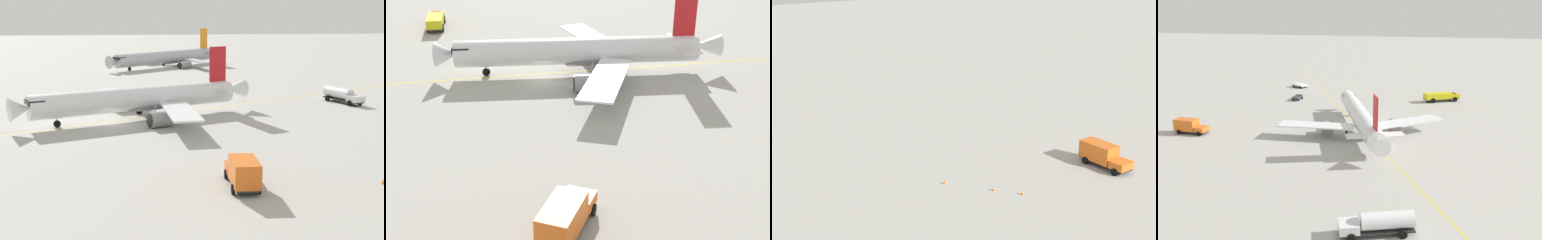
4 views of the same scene
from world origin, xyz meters
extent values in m
cube|color=#232326|center=(-30.35, -13.62, 0.60)|extent=(7.27, 2.45, 0.20)
cube|color=orange|center=(-27.83, -13.72, 1.20)|extent=(2.25, 2.64, 1.00)
cube|color=black|center=(-26.85, -13.75, 1.35)|extent=(0.16, 2.15, 0.56)
cube|color=orange|center=(-31.53, -13.57, 1.90)|extent=(4.93, 2.75, 2.40)
cylinder|color=black|center=(-27.78, -12.43, 0.50)|extent=(1.01, 0.32, 1.00)
cylinder|color=black|center=(-27.88, -15.00, 0.50)|extent=(1.01, 0.32, 1.00)
cylinder|color=black|center=(-32.60, -12.25, 0.50)|extent=(1.01, 0.32, 1.00)
cylinder|color=black|center=(-32.70, -14.81, 0.50)|extent=(1.01, 0.32, 1.00)
cone|color=orange|center=(-31.42, -28.09, 0.28)|extent=(0.36, 0.36, 0.55)
cylinder|color=white|center=(-31.42, -28.09, 0.30)|extent=(0.22, 0.22, 0.06)
cone|color=orange|center=(-34.35, -30.07, 0.28)|extent=(0.36, 0.36, 0.55)
cylinder|color=white|center=(-34.35, -30.07, 0.30)|extent=(0.22, 0.22, 0.06)
cone|color=orange|center=(-39.55, -33.59, 0.28)|extent=(0.36, 0.36, 0.55)
cylinder|color=white|center=(-39.55, -33.59, 0.30)|extent=(0.22, 0.22, 0.06)
camera|label=1|loc=(-80.14, -2.54, 17.46)|focal=49.34mm
camera|label=2|loc=(-59.52, -23.33, 24.10)|focal=45.48mm
camera|label=3|loc=(5.80, -66.54, 26.84)|focal=46.25mm
camera|label=4|loc=(21.50, -83.61, 25.81)|focal=36.65mm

